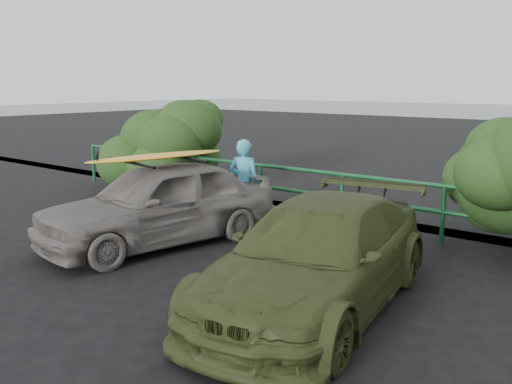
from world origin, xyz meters
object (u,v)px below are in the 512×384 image
(guardrail, at_px, (299,193))
(surfboard, at_px, (158,156))
(olive_vehicle, at_px, (318,257))
(man, at_px, (244,183))
(sedan, at_px, (159,203))

(guardrail, bearing_deg, surfboard, -103.56)
(olive_vehicle, distance_m, man, 4.15)
(olive_vehicle, relative_size, man, 2.67)
(olive_vehicle, bearing_deg, man, 132.47)
(guardrail, relative_size, surfboard, 5.40)
(guardrail, xyz_separation_m, olive_vehicle, (2.90, -3.77, 0.14))
(olive_vehicle, distance_m, surfboard, 3.81)
(man, bearing_deg, surfboard, 64.89)
(olive_vehicle, bearing_deg, sedan, 159.14)
(sedan, relative_size, olive_vehicle, 0.93)
(sedan, distance_m, surfboard, 0.80)
(sedan, distance_m, olive_vehicle, 3.71)
(sedan, xyz_separation_m, man, (0.35, 1.83, 0.13))
(guardrail, height_order, surfboard, surfboard)
(sedan, bearing_deg, man, 89.55)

